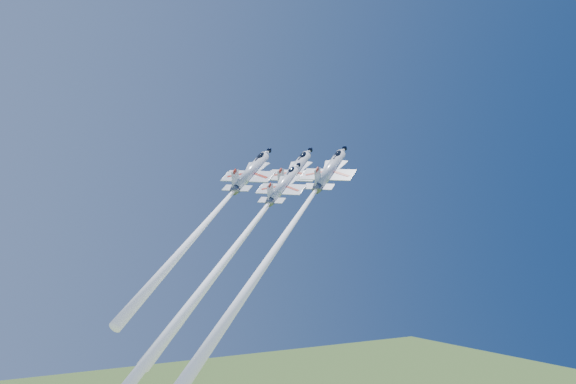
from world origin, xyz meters
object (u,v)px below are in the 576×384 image
jet_left (211,217)px  jet_slot (234,248)px  jet_lead (250,228)px  jet_right (286,234)px

jet_left → jet_slot: jet_left is taller
jet_lead → jet_right: bearing=-34.7°
jet_slot → jet_right: bearing=34.9°
jet_right → jet_slot: jet_right is taller
jet_left → jet_right: 18.26m
jet_lead → jet_left: 7.35m
jet_right → jet_left: bearing=165.1°
jet_lead → jet_right: size_ratio=1.02×
jet_right → jet_slot: 8.78m
jet_slot → jet_lead: bearing=108.2°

